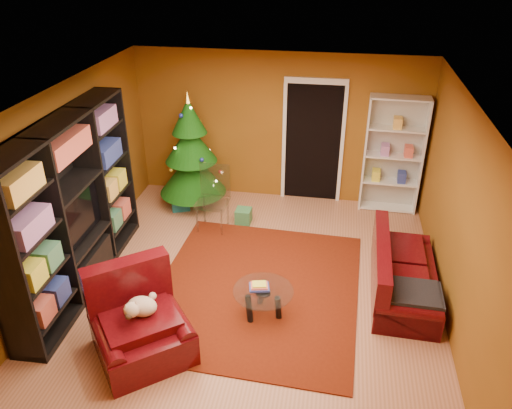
% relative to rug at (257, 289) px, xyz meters
% --- Properties ---
extents(floor, '(5.00, 5.50, 0.05)m').
position_rel_rug_xyz_m(floor, '(-0.09, 0.07, -0.03)').
color(floor, '#A06144').
rests_on(floor, ground).
extents(ceiling, '(5.00, 5.50, 0.05)m').
position_rel_rug_xyz_m(ceiling, '(-0.09, 0.07, 2.62)').
color(ceiling, silver).
rests_on(ceiling, wall_back).
extents(wall_back, '(5.00, 0.05, 2.60)m').
position_rel_rug_xyz_m(wall_back, '(-0.09, 2.85, 1.29)').
color(wall_back, brown).
rests_on(wall_back, ground).
extents(wall_left, '(0.05, 5.50, 2.60)m').
position_rel_rug_xyz_m(wall_left, '(-2.62, 0.07, 1.29)').
color(wall_left, brown).
rests_on(wall_left, ground).
extents(wall_right, '(0.05, 5.50, 2.60)m').
position_rel_rug_xyz_m(wall_right, '(2.43, 0.07, 1.29)').
color(wall_right, brown).
rests_on(wall_right, ground).
extents(doorway, '(1.06, 0.60, 2.16)m').
position_rel_rug_xyz_m(doorway, '(0.51, 2.80, 1.04)').
color(doorway, black).
rests_on(doorway, floor).
extents(rug, '(2.80, 3.23, 0.02)m').
position_rel_rug_xyz_m(rug, '(0.00, 0.00, 0.00)').
color(rug, '#5D1A09').
rests_on(rug, floor).
extents(media_unit, '(0.56, 3.03, 2.31)m').
position_rel_rug_xyz_m(media_unit, '(-2.37, -0.22, 1.15)').
color(media_unit, black).
rests_on(media_unit, floor).
extents(christmas_tree, '(1.35, 1.35, 2.06)m').
position_rel_rug_xyz_m(christmas_tree, '(-1.51, 2.22, 0.99)').
color(christmas_tree, '#0C3F09').
rests_on(christmas_tree, floor).
extents(gift_box_teal, '(0.40, 0.40, 0.30)m').
position_rel_rug_xyz_m(gift_box_teal, '(-1.70, 2.03, 0.14)').
color(gift_box_teal, '#125E6B').
rests_on(gift_box_teal, floor).
extents(gift_box_green, '(0.26, 0.26, 0.25)m').
position_rel_rug_xyz_m(gift_box_green, '(-0.52, 1.72, 0.12)').
color(gift_box_green, '#317441').
rests_on(gift_box_green, floor).
extents(white_bookshelf, '(0.96, 0.37, 2.05)m').
position_rel_rug_xyz_m(white_bookshelf, '(1.86, 2.64, 0.99)').
color(white_bookshelf, white).
rests_on(white_bookshelf, floor).
extents(armchair, '(1.51, 1.51, 0.84)m').
position_rel_rug_xyz_m(armchair, '(-1.08, -1.37, 0.41)').
color(armchair, '#3A0509').
rests_on(armchair, rug).
extents(dog, '(0.50, 0.48, 0.27)m').
position_rel_rug_xyz_m(dog, '(-1.07, -1.30, 0.62)').
color(dog, beige).
rests_on(dog, armchair).
extents(sofa, '(0.85, 1.80, 0.76)m').
position_rel_rug_xyz_m(sofa, '(1.93, 0.26, 0.37)').
color(sofa, '#3A0509').
rests_on(sofa, rug).
extents(coffee_table, '(0.90, 0.90, 0.47)m').
position_rel_rug_xyz_m(coffee_table, '(0.16, -0.49, 0.19)').
color(coffee_table, gray).
rests_on(coffee_table, rug).
extents(acrylic_chair, '(0.51, 0.55, 0.96)m').
position_rel_rug_xyz_m(acrylic_chair, '(-0.97, 1.45, 0.47)').
color(acrylic_chair, '#66605B').
rests_on(acrylic_chair, rug).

